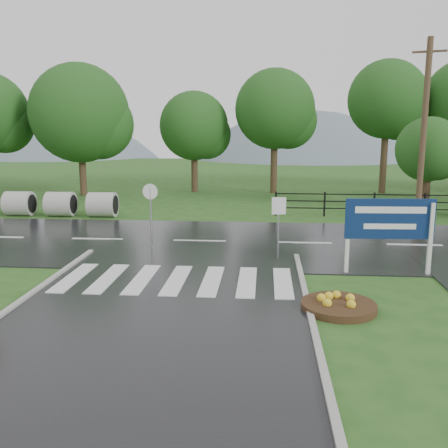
{
  "coord_description": "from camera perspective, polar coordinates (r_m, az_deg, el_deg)",
  "views": [
    {
      "loc": [
        2.46,
        -8.42,
        4.34
      ],
      "look_at": [
        1.27,
        6.0,
        1.5
      ],
      "focal_mm": 40.0,
      "sensor_mm": 36.0,
      "label": 1
    }
  ],
  "objects": [
    {
      "name": "reg_sign_small",
      "position": [
        16.37,
        6.27,
        0.99
      ],
      "size": [
        0.46,
        0.08,
        2.09
      ],
      "color": "#939399",
      "rests_on": "ground"
    },
    {
      "name": "crosswalk",
      "position": [
        14.3,
        -5.43,
        -6.36
      ],
      "size": [
        6.5,
        2.8,
        0.02
      ],
      "color": "silver",
      "rests_on": "ground"
    },
    {
      "name": "treeline",
      "position": [
        32.74,
        2.13,
        3.47
      ],
      "size": [
        83.2,
        5.2,
        10.0
      ],
      "color": "#1A4816",
      "rests_on": "ground"
    },
    {
      "name": "main_road",
      "position": [
        19.08,
        -2.81,
        -2.06
      ],
      "size": [
        90.0,
        8.0,
        0.04
      ],
      "primitive_type": "cube",
      "color": "black",
      "rests_on": "ground"
    },
    {
      "name": "utility_pole_east",
      "position": [
        24.99,
        21.86,
        9.99
      ],
      "size": [
        1.43,
        0.52,
        8.26
      ],
      "color": "#473523",
      "rests_on": "ground"
    },
    {
      "name": "entrance_tree_left",
      "position": [
        27.19,
        22.34,
        7.85
      ],
      "size": [
        3.23,
        3.23,
        4.83
      ],
      "color": "#3D2B1C",
      "rests_on": "ground"
    },
    {
      "name": "flower_bed",
      "position": [
        12.42,
        12.97,
        -8.98
      ],
      "size": [
        1.8,
        1.8,
        0.36
      ],
      "color": "#332111",
      "rests_on": "ground"
    },
    {
      "name": "hills",
      "position": [
        76.07,
        5.35,
        -4.1
      ],
      "size": [
        102.0,
        48.0,
        48.0
      ],
      "color": "slate",
      "rests_on": "ground"
    },
    {
      "name": "fence_west",
      "position": [
        25.25,
        16.79,
        2.39
      ],
      "size": [
        9.58,
        0.08,
        1.2
      ],
      "color": "black",
      "rests_on": "ground"
    },
    {
      "name": "ground",
      "position": [
        9.79,
        -10.74,
        -15.42
      ],
      "size": [
        120.0,
        120.0,
        0.0
      ],
      "primitive_type": "plane",
      "color": "#27531B",
      "rests_on": "ground"
    },
    {
      "name": "reg_sign_round",
      "position": [
        17.83,
        -8.38,
        1.76
      ],
      "size": [
        0.55,
        0.09,
        2.36
      ],
      "color": "#939399",
      "rests_on": "ground"
    },
    {
      "name": "estate_billboard",
      "position": [
        15.37,
        18.42,
        0.13
      ],
      "size": [
        2.6,
        0.18,
        2.28
      ],
      "color": "silver",
      "rests_on": "ground"
    }
  ]
}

